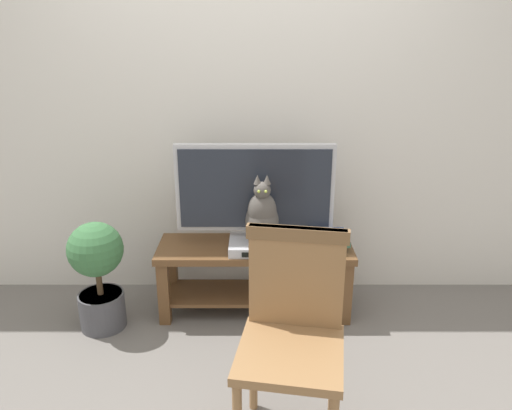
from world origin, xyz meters
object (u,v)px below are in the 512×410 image
at_px(tv_stand, 256,266).
at_px(cat, 263,216).
at_px(tv, 256,191).
at_px(wooden_chair, 294,325).
at_px(book_stack, 330,240).
at_px(media_box, 263,245).
at_px(potted_plant, 99,270).

distance_m(tv_stand, cat, 0.38).
distance_m(tv, wooden_chair, 1.13).
bearing_deg(book_stack, cat, -176.24).
relative_size(media_box, potted_plant, 0.59).
distance_m(media_box, book_stack, 0.42).
bearing_deg(book_stack, wooden_chair, -106.46).
xyz_separation_m(book_stack, potted_plant, (-1.42, -0.16, -0.13)).
relative_size(cat, potted_plant, 0.63).
distance_m(tv, potted_plant, 1.07).
height_order(tv, media_box, tv).
relative_size(wooden_chair, book_stack, 3.98).
bearing_deg(media_box, cat, -85.12).
relative_size(media_box, wooden_chair, 0.42).
height_order(cat, book_stack, cat).
height_order(tv_stand, cat, cat).
xyz_separation_m(tv, media_box, (0.04, -0.09, -0.32)).
bearing_deg(book_stack, tv_stand, 176.07).
bearing_deg(tv, wooden_chair, -81.34).
relative_size(tv, cat, 2.25).
bearing_deg(book_stack, potted_plant, -173.47).
xyz_separation_m(wooden_chair, book_stack, (0.30, 1.01, -0.05)).
distance_m(tv_stand, book_stack, 0.51).
height_order(media_box, potted_plant, potted_plant).
distance_m(tv, book_stack, 0.56).
distance_m(tv_stand, media_box, 0.18).
relative_size(tv_stand, cat, 2.83).
bearing_deg(potted_plant, cat, 7.68).
xyz_separation_m(media_box, book_stack, (0.42, 0.01, 0.02)).
height_order(tv_stand, tv, tv).
bearing_deg(wooden_chair, media_box, 97.04).
bearing_deg(cat, media_box, 94.88).
height_order(tv_stand, wooden_chair, wooden_chair).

